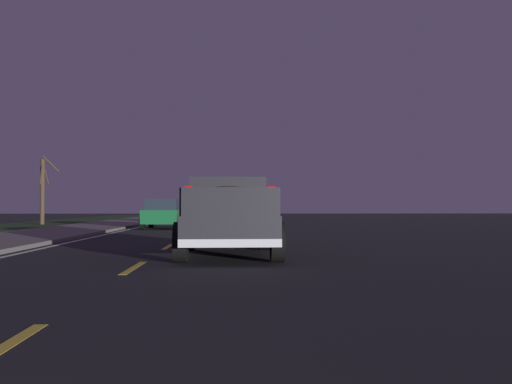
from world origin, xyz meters
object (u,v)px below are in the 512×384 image
object	(u,v)px
pickup_truck	(228,214)
sedan_green	(164,214)
bare_tree_far	(43,189)
sedan_silver	(227,213)

from	to	relation	value
pickup_truck	sedan_green	xyz separation A→B (m)	(17.42, 3.51, -0.20)
pickup_truck	bare_tree_far	xyz separation A→B (m)	(25.10, 12.17, 1.30)
sedan_green	bare_tree_far	distance (m)	11.67
pickup_truck	bare_tree_far	world-z (taller)	bare_tree_far
bare_tree_far	pickup_truck	bearing A→B (deg)	-154.13
sedan_green	sedan_silver	world-z (taller)	same
sedan_green	bare_tree_far	bearing A→B (deg)	48.42
pickup_truck	sedan_silver	distance (m)	21.85
sedan_green	pickup_truck	bearing A→B (deg)	-168.59
bare_tree_far	sedan_green	bearing A→B (deg)	-131.58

